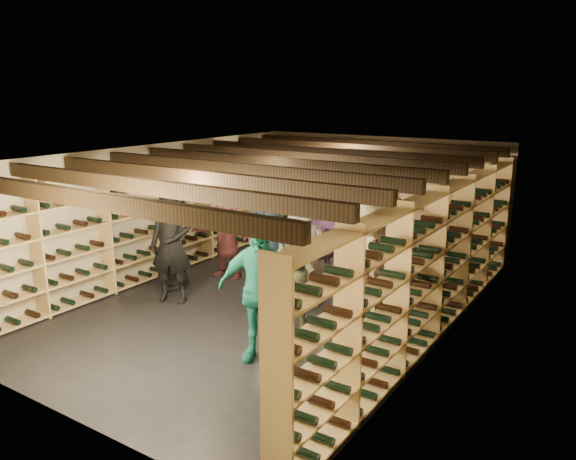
# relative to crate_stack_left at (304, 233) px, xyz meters

# --- Properties ---
(ground) EXTENTS (8.00, 8.00, 0.00)m
(ground) POSITION_rel_crate_stack_left_xyz_m (1.07, -2.61, -0.42)
(ground) COLOR black
(ground) RESTS_ON ground
(walls) EXTENTS (5.52, 8.02, 2.40)m
(walls) POSITION_rel_crate_stack_left_xyz_m (1.07, -2.61, 0.78)
(walls) COLOR #BDB193
(walls) RESTS_ON ground
(ceiling) EXTENTS (5.50, 8.00, 0.01)m
(ceiling) POSITION_rel_crate_stack_left_xyz_m (1.07, -2.61, 1.98)
(ceiling) COLOR beige
(ceiling) RESTS_ON walls
(ceiling_joists) EXTENTS (5.40, 7.12, 0.18)m
(ceiling_joists) POSITION_rel_crate_stack_left_xyz_m (1.07, -2.61, 1.84)
(ceiling_joists) COLOR black
(ceiling_joists) RESTS_ON ground
(wine_rack_left) EXTENTS (0.32, 7.50, 2.15)m
(wine_rack_left) POSITION_rel_crate_stack_left_xyz_m (-1.50, -2.61, 0.65)
(wine_rack_left) COLOR tan
(wine_rack_left) RESTS_ON ground
(wine_rack_right) EXTENTS (0.32, 7.50, 2.15)m
(wine_rack_right) POSITION_rel_crate_stack_left_xyz_m (3.64, -2.61, 0.65)
(wine_rack_right) COLOR tan
(wine_rack_right) RESTS_ON ground
(wine_rack_back) EXTENTS (4.70, 0.30, 2.15)m
(wine_rack_back) POSITION_rel_crate_stack_left_xyz_m (1.07, 1.22, 0.65)
(wine_rack_back) COLOR tan
(wine_rack_back) RESTS_ON ground
(crate_stack_left) EXTENTS (0.52, 0.36, 0.85)m
(crate_stack_left) POSITION_rel_crate_stack_left_xyz_m (0.00, 0.00, 0.00)
(crate_stack_left) COLOR tan
(crate_stack_left) RESTS_ON ground
(crate_stack_right) EXTENTS (0.57, 0.45, 0.34)m
(crate_stack_right) POSITION_rel_crate_stack_left_xyz_m (2.14, 0.03, -0.25)
(crate_stack_right) COLOR tan
(crate_stack_right) RESTS_ON ground
(crate_loose) EXTENTS (0.58, 0.48, 0.17)m
(crate_loose) POSITION_rel_crate_stack_left_xyz_m (1.58, -1.31, -0.34)
(crate_loose) COLOR tan
(crate_loose) RESTS_ON ground
(person_0) EXTENTS (0.96, 0.80, 1.67)m
(person_0) POSITION_rel_crate_stack_left_xyz_m (-0.80, -3.06, 0.41)
(person_0) COLOR black
(person_0) RESTS_ON ground
(person_1) EXTENTS (0.81, 0.67, 1.89)m
(person_1) POSITION_rel_crate_stack_left_xyz_m (-0.32, -3.55, 0.52)
(person_1) COLOR black
(person_1) RESTS_ON ground
(person_2) EXTENTS (0.83, 0.68, 1.58)m
(person_2) POSITION_rel_crate_stack_left_xyz_m (1.81, -3.26, 0.37)
(person_2) COLOR #4C5133
(person_2) RESTS_ON ground
(person_3) EXTENTS (1.26, 0.83, 1.82)m
(person_3) POSITION_rel_crate_stack_left_xyz_m (2.64, -2.52, 0.48)
(person_3) COLOR #F1F0BA
(person_3) RESTS_ON ground
(person_4) EXTENTS (1.16, 0.74, 1.84)m
(person_4) POSITION_rel_crate_stack_left_xyz_m (2.04, -4.41, 0.50)
(person_4) COLOR #1B7E6E
(person_4) RESTS_ON ground
(person_5) EXTENTS (1.43, 0.50, 1.53)m
(person_5) POSITION_rel_crate_stack_left_xyz_m (-0.39, -2.07, 0.34)
(person_5) COLOR brown
(person_5) RESTS_ON ground
(person_6) EXTENTS (0.96, 0.75, 1.74)m
(person_6) POSITION_rel_crate_stack_left_xyz_m (1.02, -2.75, 0.44)
(person_6) COLOR #202D42
(person_6) RESTS_ON ground
(person_7) EXTENTS (0.69, 0.56, 1.62)m
(person_7) POSITION_rel_crate_stack_left_xyz_m (1.58, -2.49, 0.39)
(person_7) COLOR gray
(person_7) RESTS_ON ground
(person_8) EXTENTS (1.06, 0.92, 1.84)m
(person_8) POSITION_rel_crate_stack_left_xyz_m (3.16, -2.99, 0.50)
(person_8) COLOR #4F331F
(person_8) RESTS_ON ground
(person_9) EXTENTS (1.22, 0.96, 1.66)m
(person_9) POSITION_rel_crate_stack_left_xyz_m (0.61, -1.31, 0.41)
(person_9) COLOR #B3B0A4
(person_9) RESTS_ON ground
(person_10) EXTENTS (0.95, 0.62, 1.51)m
(person_10) POSITION_rel_crate_stack_left_xyz_m (0.90, -2.21, 0.33)
(person_10) COLOR #274E2F
(person_10) RESTS_ON ground
(person_11) EXTENTS (1.64, 1.04, 1.69)m
(person_11) POSITION_rel_crate_stack_left_xyz_m (1.16, -1.31, 0.42)
(person_11) COLOR #7C5284
(person_11) RESTS_ON ground
(person_12) EXTENTS (0.83, 0.55, 1.69)m
(person_12) POSITION_rel_crate_stack_left_xyz_m (2.18, -1.88, 0.42)
(person_12) COLOR #36383C
(person_12) RESTS_ON ground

